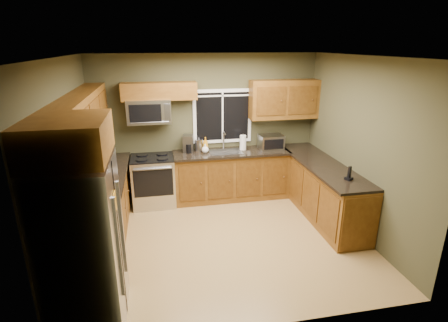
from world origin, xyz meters
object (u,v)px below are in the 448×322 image
object	(u,v)px
toaster_oven	(271,142)
kettle	(199,144)
range	(154,181)
soap_bottle_a	(205,144)
refrigerator	(83,245)
soap_bottle_c	(205,148)
microwave	(149,111)
coffee_maker	(188,144)
cordless_phone	(349,176)
paper_towel_roll	(243,143)

from	to	relation	value
toaster_oven	kettle	bearing A→B (deg)	173.42
range	toaster_oven	bearing A→B (deg)	0.59
toaster_oven	soap_bottle_a	bearing A→B (deg)	175.73
refrigerator	toaster_oven	world-z (taller)	refrigerator
range	soap_bottle_a	size ratio (longest dim) A/B	3.49
soap_bottle_c	range	bearing A→B (deg)	-178.20
microwave	coffee_maker	distance (m)	0.93
microwave	cordless_phone	world-z (taller)	microwave
soap_bottle_c	microwave	bearing A→B (deg)	173.77
kettle	soap_bottle_c	bearing A→B (deg)	-57.26
paper_towel_roll	soap_bottle_a	distance (m)	0.71
kettle	soap_bottle_c	world-z (taller)	kettle
kettle	soap_bottle_a	bearing A→B (deg)	-28.99
toaster_oven	microwave	bearing A→B (deg)	177.11
toaster_oven	cordless_phone	bearing A→B (deg)	-69.98
kettle	paper_towel_roll	size ratio (longest dim) A/B	0.86
microwave	soap_bottle_a	size ratio (longest dim) A/B	2.83
soap_bottle_a	cordless_phone	size ratio (longest dim) A/B	1.28
soap_bottle_c	soap_bottle_a	bearing A→B (deg)	77.27
refrigerator	soap_bottle_c	distance (m)	3.26
soap_bottle_c	paper_towel_roll	bearing A→B (deg)	4.44
microwave	soap_bottle_a	xyz separation A→B (m)	(0.99, -0.02, -0.66)
range	toaster_oven	xyz separation A→B (m)	(2.23, 0.02, 0.61)
coffee_maker	soap_bottle_a	size ratio (longest dim) A/B	1.17
kettle	soap_bottle_a	distance (m)	0.13
microwave	paper_towel_roll	xyz separation A→B (m)	(1.70, -0.05, -0.65)
range	coffee_maker	world-z (taller)	coffee_maker
soap_bottle_a	refrigerator	bearing A→B (deg)	-120.17
paper_towel_roll	soap_bottle_a	bearing A→B (deg)	177.67
range	soap_bottle_a	bearing A→B (deg)	6.71
paper_towel_roll	soap_bottle_a	world-z (taller)	paper_towel_roll
microwave	kettle	bearing A→B (deg)	2.90
soap_bottle_a	cordless_phone	distance (m)	2.63
range	kettle	world-z (taller)	kettle
soap_bottle_a	cordless_phone	bearing A→B (deg)	-44.29
coffee_maker	cordless_phone	size ratio (longest dim) A/B	1.49
toaster_oven	cordless_phone	distance (m)	1.86
coffee_maker	paper_towel_roll	distance (m)	1.03
paper_towel_roll	cordless_phone	world-z (taller)	paper_towel_roll
microwave	cordless_phone	distance (m)	3.49
range	kettle	distance (m)	1.07
soap_bottle_a	cordless_phone	xyz separation A→B (m)	(1.88, -1.83, -0.07)
microwave	coffee_maker	size ratio (longest dim) A/B	2.42
coffee_maker	soap_bottle_c	world-z (taller)	coffee_maker
coffee_maker	kettle	bearing A→B (deg)	7.78
coffee_maker	soap_bottle_a	xyz separation A→B (m)	(0.32, -0.04, -0.01)
paper_towel_roll	kettle	bearing A→B (deg)	173.58
range	cordless_phone	distance (m)	3.39
toaster_oven	kettle	distance (m)	1.37
range	coffee_maker	distance (m)	0.93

